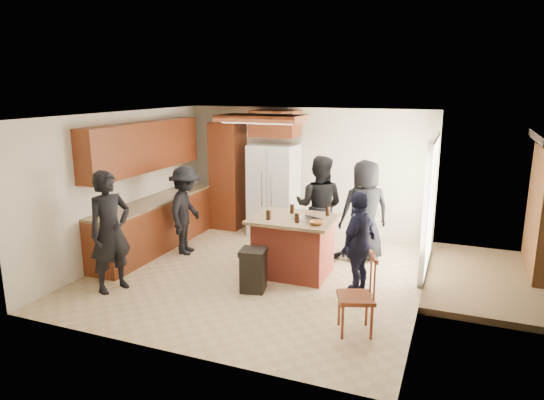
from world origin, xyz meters
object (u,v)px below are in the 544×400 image
at_px(person_side_right, 359,244).
at_px(kitchen_island, 293,245).
at_px(person_behind_right, 365,211).
at_px(person_front_left, 110,232).
at_px(refrigerator, 274,190).
at_px(trash_bin, 253,270).
at_px(person_counter, 186,210).
at_px(person_behind_left, 319,206).
at_px(spindle_chair, 357,297).

distance_m(person_side_right, kitchen_island, 1.23).
xyz_separation_m(person_side_right, kitchen_island, (-1.11, 0.44, -0.29)).
bearing_deg(person_behind_right, person_front_left, 8.42).
bearing_deg(refrigerator, trash_bin, -74.70).
distance_m(person_front_left, person_counter, 1.79).
bearing_deg(person_front_left, person_side_right, -52.13).
bearing_deg(person_front_left, person_behind_left, -23.02).
xyz_separation_m(person_front_left, kitchen_island, (2.24, 1.54, -0.41)).
bearing_deg(person_front_left, trash_bin, -49.69).
height_order(person_front_left, person_behind_left, person_front_left).
xyz_separation_m(person_front_left, person_side_right, (3.36, 1.09, -0.12)).
bearing_deg(spindle_chair, person_front_left, -179.20).
distance_m(trash_bin, spindle_chair, 1.79).
bearing_deg(person_side_right, person_front_left, -57.11).
distance_m(person_behind_left, person_side_right, 1.77).
bearing_deg(spindle_chair, trash_bin, 158.11).
distance_m(refrigerator, spindle_chair, 4.19).
relative_size(person_behind_left, spindle_chair, 1.78).
height_order(person_behind_left, person_counter, person_behind_left).
height_order(person_behind_right, kitchen_island, person_behind_right).
height_order(person_front_left, person_side_right, person_front_left).
height_order(person_front_left, person_counter, person_front_left).
relative_size(person_behind_left, refrigerator, 0.98).
height_order(person_behind_right, person_counter, person_behind_right).
xyz_separation_m(refrigerator, spindle_chair, (2.40, -3.40, -0.45)).
relative_size(person_front_left, person_behind_right, 1.02).
xyz_separation_m(person_behind_left, refrigerator, (-1.20, 0.90, 0.02)).
bearing_deg(trash_bin, refrigerator, 105.30).
bearing_deg(spindle_chair, person_counter, 153.14).
height_order(trash_bin, spindle_chair, spindle_chair).
xyz_separation_m(person_behind_left, spindle_chair, (1.21, -2.50, -0.43)).
relative_size(kitchen_island, trash_bin, 2.03).
bearing_deg(person_counter, person_behind_left, -81.84).
bearing_deg(person_behind_left, refrigerator, -38.22).
bearing_deg(person_behind_left, person_side_right, 123.17).
relative_size(person_behind_left, person_behind_right, 1.02).
height_order(refrigerator, kitchen_island, refrigerator).
bearing_deg(trash_bin, kitchen_island, 68.17).
bearing_deg(trash_bin, person_counter, 148.81).
relative_size(person_behind_right, trash_bin, 2.74).
distance_m(person_behind_right, trash_bin, 2.32).
height_order(person_counter, kitchen_island, person_counter).
bearing_deg(person_front_left, refrigerator, 1.14).
distance_m(person_front_left, person_behind_left, 3.47).
relative_size(refrigerator, spindle_chair, 1.81).
bearing_deg(trash_bin, person_behind_right, 57.02).
relative_size(trash_bin, spindle_chair, 0.63).
xyz_separation_m(person_counter, kitchen_island, (2.08, -0.24, -0.31)).
bearing_deg(person_counter, refrigerator, -42.13).
bearing_deg(person_behind_right, trash_bin, 25.76).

